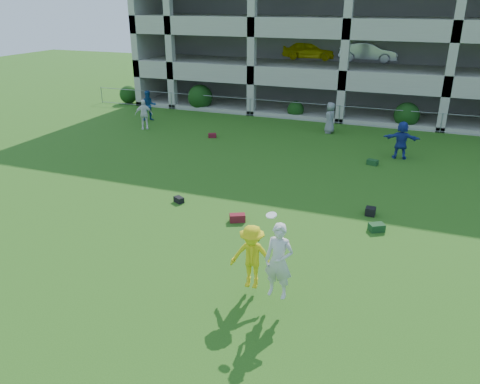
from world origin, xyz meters
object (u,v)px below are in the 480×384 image
at_px(crate_d, 370,211).
at_px(frisbee_contest, 260,258).
at_px(bystander_c, 330,118).
at_px(bystander_d, 401,140).
at_px(parking_garage, 366,18).
at_px(bystander_b, 144,114).
at_px(bystander_a, 149,106).

xyz_separation_m(crate_d, frisbee_contest, (-2.13, -6.34, 1.07)).
xyz_separation_m(bystander_c, bystander_d, (4.20, -3.50, 0.03)).
distance_m(crate_d, parking_garage, 22.94).
xyz_separation_m(bystander_d, crate_d, (-0.56, -7.34, -0.79)).
xyz_separation_m(bystander_b, parking_garage, (10.86, 14.18, 5.12)).
height_order(bystander_d, crate_d, bystander_d).
height_order(bystander_c, frisbee_contest, frisbee_contest).
relative_size(bystander_c, crate_d, 5.18).
bearing_deg(bystander_b, parking_garage, 23.11).
xyz_separation_m(bystander_b, frisbee_contest, (12.22, -14.06, 0.33)).
bearing_deg(bystander_c, bystander_a, -93.93).
bearing_deg(frisbee_contest, bystander_c, 95.02).
height_order(bystander_c, parking_garage, parking_garage).
bearing_deg(bystander_b, frisbee_contest, -78.43).
distance_m(bystander_a, frisbee_contest, 20.60).
relative_size(bystander_c, bystander_d, 0.97).
bearing_deg(bystander_c, bystander_b, -83.72).
height_order(bystander_a, crate_d, bystander_a).
distance_m(bystander_a, crate_d, 17.96).
distance_m(bystander_d, frisbee_contest, 13.94).
distance_m(bystander_b, bystander_d, 14.92).
relative_size(bystander_b, bystander_c, 0.98).
relative_size(crate_d, parking_garage, 0.01).
xyz_separation_m(bystander_d, parking_garage, (-4.06, 14.56, 5.08)).
bearing_deg(bystander_a, bystander_d, -48.05).
xyz_separation_m(bystander_c, parking_garage, (0.14, 11.06, 5.11)).
bearing_deg(bystander_d, bystander_a, -12.07).
relative_size(bystander_a, bystander_c, 1.07).
distance_m(bystander_c, frisbee_contest, 17.24).
height_order(bystander_b, bystander_d, bystander_d).
height_order(bystander_b, frisbee_contest, frisbee_contest).
xyz_separation_m(bystander_a, bystander_d, (15.70, -2.29, -0.03)).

